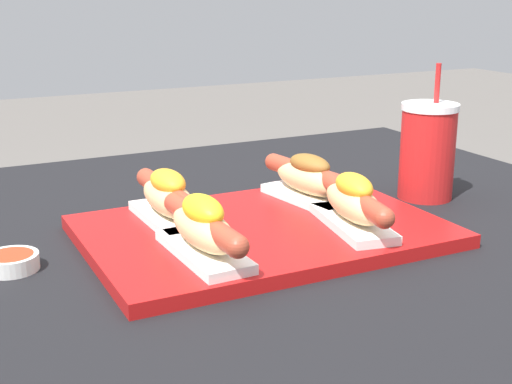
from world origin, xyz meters
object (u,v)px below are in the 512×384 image
(hot_dog_2, at_px, (168,198))
(sauce_bowl, at_px, (11,261))
(hot_dog_3, at_px, (309,179))
(drink_cup, at_px, (427,151))
(hot_dog_0, at_px, (203,228))
(serving_tray, at_px, (263,231))
(hot_dog_1, at_px, (353,203))

(hot_dog_2, relative_size, sauce_bowl, 3.16)
(hot_dog_3, bearing_deg, drink_cup, -4.06)
(drink_cup, bearing_deg, hot_dog_3, 175.94)
(hot_dog_0, bearing_deg, hot_dog_3, 31.25)
(hot_dog_3, height_order, drink_cup, drink_cup)
(serving_tray, relative_size, drink_cup, 2.20)
(serving_tray, bearing_deg, hot_dog_0, -148.56)
(hot_dog_0, bearing_deg, hot_dog_1, 1.97)
(serving_tray, xyz_separation_m, hot_dog_0, (-0.11, -0.07, 0.04))
(hot_dog_2, bearing_deg, drink_cup, -1.87)
(hot_dog_2, bearing_deg, hot_dog_1, -31.43)
(hot_dog_1, distance_m, sauce_bowl, 0.43)
(sauce_bowl, xyz_separation_m, drink_cup, (0.63, 0.02, 0.06))
(hot_dog_1, distance_m, drink_cup, 0.24)
(hot_dog_0, height_order, hot_dog_3, hot_dog_0)
(hot_dog_2, bearing_deg, sauce_bowl, -171.31)
(serving_tray, relative_size, hot_dog_1, 2.30)
(serving_tray, xyz_separation_m, drink_cup, (0.31, 0.05, 0.07))
(hot_dog_0, xyz_separation_m, sauce_bowl, (-0.20, 0.10, -0.04))
(drink_cup, bearing_deg, hot_dog_0, -164.19)
(hot_dog_1, relative_size, hot_dog_2, 0.99)
(hot_dog_0, height_order, hot_dog_2, hot_dog_0)
(hot_dog_1, bearing_deg, drink_cup, 28.05)
(sauce_bowl, bearing_deg, serving_tray, -6.06)
(hot_dog_0, xyz_separation_m, hot_dog_1, (0.21, 0.01, -0.00))
(hot_dog_3, relative_size, sauce_bowl, 3.13)
(hot_dog_3, xyz_separation_m, sauce_bowl, (-0.42, -0.03, -0.04))
(serving_tray, xyz_separation_m, hot_dog_3, (0.11, 0.07, 0.04))
(hot_dog_1, relative_size, drink_cup, 0.96)
(sauce_bowl, height_order, drink_cup, drink_cup)
(sauce_bowl, bearing_deg, hot_dog_1, -12.88)
(serving_tray, distance_m, hot_dog_0, 0.14)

